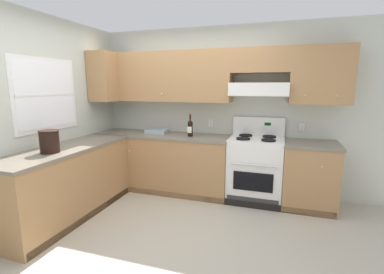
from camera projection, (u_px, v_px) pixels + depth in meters
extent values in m
plane|color=#B2AA99|center=(158.00, 231.00, 3.21)|extent=(7.04, 7.04, 0.00)
cube|color=beige|center=(226.00, 111.00, 4.35)|extent=(4.68, 0.12, 2.55)
cube|color=#A87A4C|center=(166.00, 77.00, 4.30)|extent=(2.06, 0.34, 0.76)
cube|color=#A87A4C|center=(321.00, 75.00, 3.63)|extent=(0.77, 0.34, 0.76)
cube|color=#A87A4C|center=(261.00, 60.00, 3.83)|extent=(0.80, 0.34, 0.34)
cube|color=white|center=(259.00, 89.00, 3.86)|extent=(0.80, 0.46, 0.17)
cube|color=white|center=(258.00, 95.00, 3.67)|extent=(0.80, 0.03, 0.04)
sphere|color=silver|center=(162.00, 94.00, 4.18)|extent=(0.02, 0.02, 0.02)
sphere|color=silver|center=(305.00, 95.00, 3.56)|extent=(0.02, 0.02, 0.02)
sphere|color=silver|center=(337.00, 96.00, 3.45)|extent=(0.02, 0.02, 0.02)
cube|color=silver|center=(211.00, 123.00, 4.38)|extent=(0.08, 0.01, 0.12)
cube|color=silver|center=(211.00, 122.00, 4.37)|extent=(0.03, 0.00, 0.03)
cube|color=silver|center=(211.00, 124.00, 4.38)|extent=(0.03, 0.00, 0.03)
cube|color=silver|center=(302.00, 127.00, 3.97)|extent=(0.08, 0.01, 0.12)
cube|color=silver|center=(302.00, 125.00, 3.96)|extent=(0.03, 0.00, 0.03)
cube|color=silver|center=(302.00, 128.00, 3.97)|extent=(0.03, 0.00, 0.03)
cube|color=beige|center=(45.00, 116.00, 3.55)|extent=(0.12, 4.00, 2.55)
cube|color=white|center=(45.00, 95.00, 3.48)|extent=(0.04, 1.00, 0.92)
cube|color=white|center=(47.00, 95.00, 3.48)|extent=(0.01, 0.90, 0.82)
cube|color=white|center=(47.00, 95.00, 3.48)|extent=(0.01, 0.90, 0.02)
cube|color=#A87A4C|center=(109.00, 77.00, 4.41)|extent=(0.34, 0.64, 0.76)
cube|color=#A87A4C|center=(163.00, 163.00, 4.43)|extent=(2.12, 0.61, 0.87)
cube|color=#756B5B|center=(163.00, 135.00, 4.35)|extent=(2.15, 0.63, 0.04)
cube|color=#A87A4C|center=(309.00, 177.00, 3.77)|extent=(0.69, 0.61, 0.87)
cube|color=#756B5B|center=(312.00, 144.00, 3.69)|extent=(0.71, 0.63, 0.04)
cube|color=black|center=(202.00, 198.00, 4.03)|extent=(3.54, 0.06, 0.09)
sphere|color=silver|center=(129.00, 151.00, 4.22)|extent=(0.03, 0.03, 0.03)
sphere|color=silver|center=(322.00, 167.00, 3.40)|extent=(0.03, 0.03, 0.03)
cube|color=#A87A4C|center=(68.00, 184.00, 3.50)|extent=(0.61, 1.89, 0.87)
cube|color=#756B5B|center=(65.00, 149.00, 3.41)|extent=(0.63, 1.91, 0.04)
cube|color=black|center=(88.00, 215.00, 3.49)|extent=(0.06, 1.85, 0.09)
cube|color=white|center=(255.00, 170.00, 3.99)|extent=(0.76, 0.58, 0.91)
cube|color=black|center=(253.00, 182.00, 3.73)|extent=(0.53, 0.01, 0.26)
cylinder|color=silver|center=(253.00, 165.00, 3.67)|extent=(0.65, 0.02, 0.02)
cube|color=#333333|center=(252.00, 202.00, 3.79)|extent=(0.70, 0.01, 0.11)
cube|color=white|center=(256.00, 139.00, 3.91)|extent=(0.76, 0.58, 0.02)
cube|color=white|center=(258.00, 127.00, 4.14)|extent=(0.76, 0.04, 0.29)
cube|color=#053F0C|center=(268.00, 124.00, 4.07)|extent=(0.09, 0.01, 0.04)
cylinder|color=black|center=(243.00, 139.00, 3.83)|extent=(0.19, 0.19, 0.02)
cylinder|color=black|center=(243.00, 139.00, 3.83)|extent=(0.07, 0.07, 0.01)
cylinder|color=black|center=(268.00, 140.00, 3.72)|extent=(0.19, 0.19, 0.02)
cylinder|color=black|center=(268.00, 141.00, 3.72)|extent=(0.07, 0.07, 0.01)
cylinder|color=black|center=(246.00, 135.00, 4.09)|extent=(0.19, 0.19, 0.02)
cylinder|color=black|center=(246.00, 136.00, 4.09)|extent=(0.07, 0.07, 0.01)
cylinder|color=black|center=(269.00, 137.00, 3.98)|extent=(0.19, 0.19, 0.02)
cylinder|color=black|center=(269.00, 137.00, 3.98)|extent=(0.07, 0.07, 0.01)
cylinder|color=white|center=(244.00, 128.00, 4.19)|extent=(0.04, 0.02, 0.04)
cylinder|color=white|center=(254.00, 128.00, 4.14)|extent=(0.04, 0.02, 0.04)
cylinder|color=white|center=(263.00, 129.00, 4.10)|extent=(0.04, 0.02, 0.04)
cylinder|color=white|center=(273.00, 129.00, 4.06)|extent=(0.04, 0.02, 0.04)
cylinder|color=black|center=(190.00, 129.00, 4.15)|extent=(0.08, 0.08, 0.22)
cone|color=black|center=(190.00, 121.00, 4.12)|extent=(0.08, 0.08, 0.04)
cylinder|color=black|center=(190.00, 117.00, 4.11)|extent=(0.03, 0.03, 0.09)
cylinder|color=maroon|center=(190.00, 115.00, 4.11)|extent=(0.03, 0.03, 0.02)
cube|color=silver|center=(190.00, 130.00, 4.11)|extent=(0.07, 0.00, 0.10)
cube|color=#9EADB7|center=(157.00, 133.00, 4.44)|extent=(0.27, 0.18, 0.02)
cube|color=#9EADB7|center=(154.00, 132.00, 4.34)|extent=(0.34, 0.01, 0.06)
cube|color=#9EADB7|center=(160.00, 130.00, 4.53)|extent=(0.34, 0.01, 0.06)
cube|color=#9EADB7|center=(148.00, 131.00, 4.49)|extent=(0.01, 0.20, 0.06)
cube|color=#9EADB7|center=(166.00, 132.00, 4.39)|extent=(0.01, 0.20, 0.06)
cylinder|color=black|center=(49.00, 142.00, 3.13)|extent=(0.21, 0.21, 0.26)
torus|color=black|center=(48.00, 131.00, 3.11)|extent=(0.22, 0.22, 0.01)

